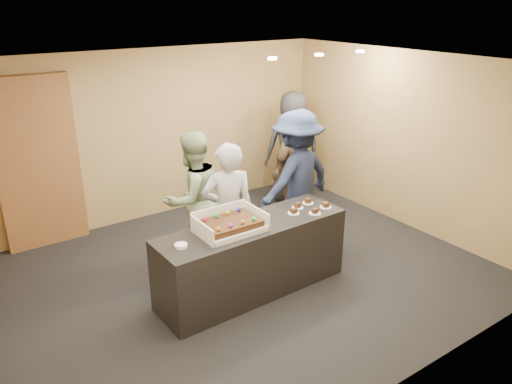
% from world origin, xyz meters
% --- Properties ---
extents(room, '(6.04, 6.00, 2.70)m').
position_xyz_m(room, '(0.00, 0.00, 1.35)').
color(room, black).
rests_on(room, ground).
extents(serving_counter, '(2.42, 0.76, 0.90)m').
position_xyz_m(serving_counter, '(-0.12, -0.38, 0.45)').
color(serving_counter, black).
rests_on(serving_counter, floor).
extents(storage_cabinet, '(1.12, 0.15, 2.46)m').
position_xyz_m(storage_cabinet, '(-1.86, 2.41, 1.23)').
color(storage_cabinet, brown).
rests_on(storage_cabinet, floor).
extents(cake_box, '(0.76, 0.52, 0.22)m').
position_xyz_m(cake_box, '(-0.43, -0.35, 0.95)').
color(cake_box, white).
rests_on(cake_box, serving_counter).
extents(sheet_cake, '(0.65, 0.45, 0.12)m').
position_xyz_m(sheet_cake, '(-0.43, -0.38, 1.00)').
color(sheet_cake, '#321A0B').
rests_on(sheet_cake, cake_box).
extents(plate_stack, '(0.14, 0.14, 0.04)m').
position_xyz_m(plate_stack, '(-1.08, -0.41, 0.92)').
color(plate_stack, white).
rests_on(plate_stack, serving_counter).
extents(slice_a, '(0.15, 0.15, 0.07)m').
position_xyz_m(slice_a, '(0.48, -0.41, 0.92)').
color(slice_a, white).
rests_on(slice_a, serving_counter).
extents(slice_b, '(0.15, 0.15, 0.07)m').
position_xyz_m(slice_b, '(0.63, -0.30, 0.92)').
color(slice_b, white).
rests_on(slice_b, serving_counter).
extents(slice_c, '(0.15, 0.15, 0.07)m').
position_xyz_m(slice_c, '(0.70, -0.56, 0.92)').
color(slice_c, white).
rests_on(slice_c, serving_counter).
extents(slice_d, '(0.15, 0.15, 0.07)m').
position_xyz_m(slice_d, '(0.84, -0.26, 0.92)').
color(slice_d, white).
rests_on(slice_d, serving_counter).
extents(slice_e, '(0.15, 0.15, 0.07)m').
position_xyz_m(slice_e, '(0.94, -0.49, 0.92)').
color(slice_e, white).
rests_on(slice_e, serving_counter).
extents(person_server_grey, '(0.76, 0.62, 1.81)m').
position_xyz_m(person_server_grey, '(-0.17, 0.07, 0.90)').
color(person_server_grey, '#A3A3A8').
rests_on(person_server_grey, floor).
extents(person_sage_man, '(0.99, 0.83, 1.82)m').
position_xyz_m(person_sage_man, '(-0.32, 0.72, 0.91)').
color(person_sage_man, gray).
rests_on(person_sage_man, floor).
extents(person_navy_man, '(1.36, 0.90, 1.98)m').
position_xyz_m(person_navy_man, '(1.17, 0.38, 0.99)').
color(person_navy_man, '#1C2440').
rests_on(person_navy_man, floor).
extents(person_brown_extra, '(1.05, 0.74, 1.65)m').
position_xyz_m(person_brown_extra, '(1.67, 1.17, 0.83)').
color(person_brown_extra, '#4E3A2B').
rests_on(person_brown_extra, floor).
extents(person_dark_suit, '(1.13, 1.00, 1.95)m').
position_xyz_m(person_dark_suit, '(2.14, 1.68, 0.98)').
color(person_dark_suit, '#25262A').
rests_on(person_dark_suit, floor).
extents(ceiling_spotlights, '(1.72, 0.12, 0.03)m').
position_xyz_m(ceiling_spotlights, '(1.60, 0.50, 2.67)').
color(ceiling_spotlights, '#FFEAC6').
rests_on(ceiling_spotlights, ceiling).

